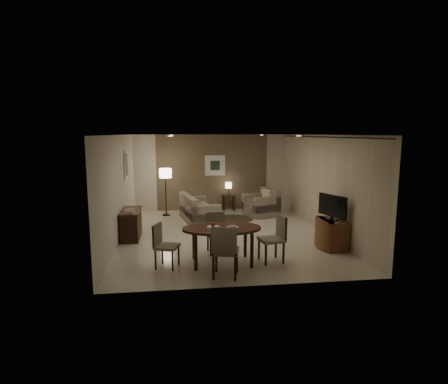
{
  "coord_description": "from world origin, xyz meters",
  "views": [
    {
      "loc": [
        -1.3,
        -9.82,
        2.74
      ],
      "look_at": [
        0.0,
        0.2,
        1.15
      ],
      "focal_mm": 30.0,
      "sensor_mm": 36.0,
      "label": 1
    }
  ],
  "objects": [
    {
      "name": "plate_b",
      "position": [
        -0.14,
        -2.28,
        0.79
      ],
      "size": [
        0.26,
        0.26,
        0.02
      ],
      "primitive_type": "cylinder",
      "color": "white",
      "rests_on": "dining_table"
    },
    {
      "name": "round_rug",
      "position": [
        0.54,
        1.83,
        0.01
      ],
      "size": [
        1.25,
        1.25,
        0.01
      ],
      "primitive_type": "cylinder",
      "color": "#38331F",
      "rests_on": "floor"
    },
    {
      "name": "room_shell",
      "position": [
        0.0,
        0.4,
        1.35
      ],
      "size": [
        5.5,
        7.0,
        2.7
      ],
      "color": "beige",
      "rests_on": "ground"
    },
    {
      "name": "art_left_canvas",
      "position": [
        -2.71,
        1.2,
        1.85
      ],
      "size": [
        0.01,
        0.46,
        0.64
      ],
      "primitive_type": "cube",
      "color": "gray",
      "rests_on": "wall_left"
    },
    {
      "name": "chair_left",
      "position": [
        -1.51,
        -2.33,
        0.46
      ],
      "size": [
        0.57,
        0.57,
        0.91
      ],
      "primitive_type": null,
      "rotation": [
        0.0,
        0.0,
        1.22
      ],
      "color": "gray",
      "rests_on": "floor"
    },
    {
      "name": "flat_tv",
      "position": [
        2.38,
        -1.5,
        1.02
      ],
      "size": [
        0.36,
        0.85,
        0.6
      ],
      "primitive_type": null,
      "rotation": [
        0.0,
        0.0,
        0.35
      ],
      "color": "black",
      "rests_on": "tv_cabinet"
    },
    {
      "name": "tv_cabinet",
      "position": [
        2.4,
        -1.5,
        0.35
      ],
      "size": [
        0.48,
        0.9,
        0.7
      ],
      "primitive_type": null,
      "color": "brown",
      "rests_on": "floor"
    },
    {
      "name": "dining_table",
      "position": [
        -0.36,
        -2.23,
        0.39
      ],
      "size": [
        1.67,
        1.04,
        0.78
      ],
      "primitive_type": null,
      "color": "#442216",
      "rests_on": "floor"
    },
    {
      "name": "table_lamp",
      "position": [
        0.54,
        3.13,
        0.82
      ],
      "size": [
        0.22,
        0.22,
        0.5
      ],
      "primitive_type": null,
      "color": "#FFEAC1",
      "rests_on": "side_table"
    },
    {
      "name": "downlight_fr",
      "position": [
        1.4,
        1.8,
        2.69
      ],
      "size": [
        0.1,
        0.1,
        0.01
      ],
      "primitive_type": "cylinder",
      "color": "white",
      "rests_on": "ceiling"
    },
    {
      "name": "downlight_nr",
      "position": [
        1.4,
        -1.8,
        2.69
      ],
      "size": [
        0.1,
        0.1,
        0.01
      ],
      "primitive_type": "cylinder",
      "color": "white",
      "rests_on": "ceiling"
    },
    {
      "name": "fruit_apple",
      "position": [
        -0.54,
        -2.18,
        0.84
      ],
      "size": [
        0.09,
        0.09,
        0.09
      ],
      "primitive_type": "sphere",
      "color": "#B22614",
      "rests_on": "plate_a"
    },
    {
      "name": "curtain_rod",
      "position": [
        2.68,
        0.0,
        2.64
      ],
      "size": [
        0.03,
        6.8,
        0.03
      ],
      "primitive_type": "cylinder",
      "rotation": [
        1.57,
        0.0,
        0.0
      ],
      "color": "black",
      "rests_on": "wall_right"
    },
    {
      "name": "console_desk",
      "position": [
        -2.49,
        0.0,
        0.38
      ],
      "size": [
        0.48,
        1.2,
        0.75
      ],
      "primitive_type": null,
      "color": "#442216",
      "rests_on": "floor"
    },
    {
      "name": "art_back_frame",
      "position": [
        0.1,
        3.46,
        1.6
      ],
      "size": [
        0.72,
        0.03,
        0.72
      ],
      "primitive_type": "cube",
      "color": "silver",
      "rests_on": "wall_back"
    },
    {
      "name": "floor_lamp",
      "position": [
        -1.64,
        2.67,
        0.79
      ],
      "size": [
        0.4,
        0.4,
        1.58
      ],
      "primitive_type": null,
      "color": "#FFE5B7",
      "rests_on": "floor"
    },
    {
      "name": "plate_a",
      "position": [
        -0.54,
        -2.18,
        0.79
      ],
      "size": [
        0.26,
        0.26,
        0.02
      ],
      "primitive_type": "cylinder",
      "color": "white",
      "rests_on": "dining_table"
    },
    {
      "name": "chair_right",
      "position": [
        0.7,
        -2.26,
        0.5
      ],
      "size": [
        0.55,
        0.55,
        1.0
      ],
      "primitive_type": null,
      "rotation": [
        0.0,
        0.0,
        -1.42
      ],
      "color": "gray",
      "rests_on": "floor"
    },
    {
      "name": "chair_far",
      "position": [
        -0.38,
        -1.52,
        0.46
      ],
      "size": [
        0.48,
        0.48,
        0.93
      ],
      "primitive_type": null,
      "rotation": [
        0.0,
        0.0,
        0.07
      ],
      "color": "gray",
      "rests_on": "floor"
    },
    {
      "name": "side_table",
      "position": [
        0.54,
        3.13,
        0.29
      ],
      "size": [
        0.45,
        0.45,
        0.57
      ],
      "primitive_type": null,
      "color": "black",
      "rests_on": "floor"
    },
    {
      "name": "taupe_accent",
      "position": [
        0.0,
        3.48,
        1.35
      ],
      "size": [
        3.96,
        0.03,
        2.7
      ],
      "primitive_type": "cube",
      "color": "brown",
      "rests_on": "wall_back"
    },
    {
      "name": "sofa",
      "position": [
        -0.59,
        1.67,
        0.42
      ],
      "size": [
        1.92,
        1.22,
        0.84
      ],
      "primitive_type": null,
      "rotation": [
        0.0,
        0.0,
        1.77
      ],
      "color": "gray",
      "rests_on": "floor"
    },
    {
      "name": "curtain_wall",
      "position": [
        2.68,
        0.0,
        1.32
      ],
      "size": [
        0.08,
        6.7,
        2.58
      ],
      "primitive_type": null,
      "color": "#C4B899",
      "rests_on": "wall_right"
    },
    {
      "name": "napkin",
      "position": [
        -0.14,
        -2.28,
        0.81
      ],
      "size": [
        0.12,
        0.08,
        0.03
      ],
      "primitive_type": "cube",
      "color": "white",
      "rests_on": "plate_b"
    },
    {
      "name": "art_left_frame",
      "position": [
        -2.72,
        1.2,
        1.85
      ],
      "size": [
        0.03,
        0.6,
        0.8
      ],
      "primitive_type": "cube",
      "color": "silver",
      "rests_on": "wall_left"
    },
    {
      "name": "telephone",
      "position": [
        -2.49,
        -0.3,
        0.8
      ],
      "size": [
        0.2,
        0.14,
        0.09
      ],
      "primitive_type": null,
      "color": "white",
      "rests_on": "console_desk"
    },
    {
      "name": "downlight_nl",
      "position": [
        -1.4,
        -1.8,
        2.69
      ],
      "size": [
        0.1,
        0.1,
        0.01
      ],
      "primitive_type": "cylinder",
      "color": "white",
      "rests_on": "ceiling"
    },
    {
      "name": "chair_near",
      "position": [
        -0.38,
        -2.96,
        0.52
      ],
      "size": [
        0.6,
        0.6,
        1.03
      ],
      "primitive_type": null,
      "rotation": [
        0.0,
        0.0,
        2.9
      ],
      "color": "gray",
      "rests_on": "floor"
    },
    {
      "name": "downlight_fl",
      "position": [
        -1.4,
        1.8,
        2.69
      ],
      "size": [
        0.1,
        0.1,
        0.01
      ],
      "primitive_type": "cylinder",
      "color": "white",
      "rests_on": "ceiling"
    },
    {
      "name": "armchair",
      "position": [
        1.51,
        2.22,
        0.44
      ],
      "size": [
        1.21,
        1.24,
        0.89
      ],
      "primitive_type": null,
      "rotation": [
        0.0,
        0.0,
        -1.26
      ],
      "color": "gray",
      "rests_on": "floor"
    },
    {
      "name": "art_back_canvas",
      "position": [
        0.1,
        3.44,
        1.6
      ],
      "size": [
        0.34,
        0.01,
        0.34
      ],
      "primitive_type": "cube",
      "color": "#1D3425",
      "rests_on": "wall_back"
    }
  ]
}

